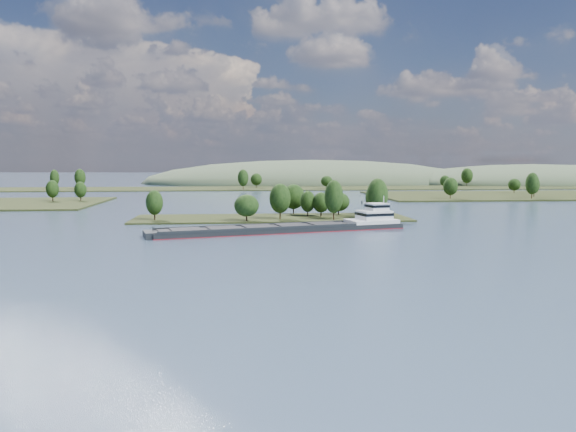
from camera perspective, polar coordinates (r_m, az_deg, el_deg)
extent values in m
plane|color=#334659|center=(146.60, -0.17, -2.72)|extent=(1800.00, 1800.00, 0.00)
cube|color=black|center=(205.97, -1.68, -0.30)|extent=(100.00, 30.00, 1.20)
cylinder|color=black|center=(197.71, 4.66, 0.28)|extent=(0.50, 0.50, 4.60)
ellipsoid|color=black|center=(197.25, 4.68, 1.97)|extent=(6.67, 6.67, 11.82)
cylinder|color=black|center=(218.49, 0.56, 0.71)|extent=(0.50, 0.50, 3.81)
ellipsoid|color=black|center=(218.12, 0.56, 1.98)|extent=(8.84, 8.84, 9.79)
cylinder|color=black|center=(200.17, -0.81, 0.30)|extent=(0.50, 0.50, 4.14)
ellipsoid|color=black|center=(199.74, -0.81, 1.80)|extent=(7.69, 7.69, 10.65)
cylinder|color=black|center=(210.11, 2.02, 0.41)|extent=(0.50, 0.50, 3.12)
ellipsoid|color=black|center=(209.78, 2.02, 1.49)|extent=(5.72, 5.72, 8.02)
cylinder|color=black|center=(194.23, -4.23, -0.05)|extent=(0.50, 0.50, 2.98)
ellipsoid|color=black|center=(193.89, -4.24, 1.06)|extent=(8.62, 8.62, 7.67)
cylinder|color=black|center=(202.72, -13.39, 0.11)|extent=(0.50, 0.50, 3.44)
ellipsoid|color=black|center=(202.35, -13.42, 1.35)|extent=(6.06, 6.06, 8.84)
cylinder|color=black|center=(209.20, 3.37, 0.36)|extent=(0.50, 0.50, 2.96)
ellipsoid|color=black|center=(208.89, 3.38, 1.39)|extent=(6.40, 6.40, 7.61)
cylinder|color=black|center=(218.61, 8.63, 0.64)|extent=(0.50, 0.50, 3.76)
ellipsoid|color=black|center=(218.25, 8.65, 1.89)|extent=(6.12, 6.12, 9.66)
cylinder|color=black|center=(201.71, 9.03, 0.36)|extent=(0.50, 0.50, 4.76)
ellipsoid|color=black|center=(201.25, 9.06, 2.07)|extent=(7.69, 7.69, 12.23)
cylinder|color=black|center=(216.02, 5.16, 0.50)|extent=(0.50, 0.50, 2.84)
ellipsoid|color=black|center=(215.72, 5.16, 1.46)|extent=(8.55, 8.55, 7.31)
cylinder|color=black|center=(307.20, -20.31, 1.77)|extent=(0.50, 0.50, 3.22)
ellipsoid|color=black|center=(306.97, -20.34, 2.54)|extent=(6.15, 6.15, 8.28)
cylinder|color=black|center=(308.58, -22.79, 1.72)|extent=(0.50, 0.50, 3.49)
ellipsoid|color=black|center=(308.34, -22.82, 2.55)|extent=(6.38, 6.38, 8.98)
cylinder|color=black|center=(315.81, 16.16, 2.05)|extent=(0.50, 0.50, 3.76)
ellipsoid|color=black|center=(315.56, 16.18, 2.91)|extent=(7.85, 7.85, 9.67)
cylinder|color=black|center=(330.98, 23.52, 2.03)|extent=(0.50, 0.50, 4.63)
ellipsoid|color=black|center=(330.71, 23.56, 3.05)|extent=(7.06, 7.06, 11.90)
cylinder|color=black|center=(347.74, 23.71, 2.11)|extent=(0.50, 0.50, 3.85)
ellipsoid|color=black|center=(347.51, 23.75, 2.92)|extent=(5.92, 5.92, 9.89)
cylinder|color=black|center=(383.59, 21.99, 2.41)|extent=(0.50, 0.50, 3.02)
ellipsoid|color=black|center=(383.42, 22.01, 2.98)|extent=(7.73, 7.73, 7.76)
cube|color=black|center=(425.17, -3.60, 2.77)|extent=(900.00, 60.00, 1.20)
cylinder|color=black|center=(442.58, -22.60, 2.84)|extent=(0.50, 0.50, 4.65)
ellipsoid|color=black|center=(442.38, -22.62, 3.61)|extent=(6.54, 6.54, 11.96)
cylinder|color=black|center=(435.70, 15.64, 2.93)|extent=(0.50, 0.50, 3.20)
ellipsoid|color=black|center=(435.54, 15.66, 3.47)|extent=(7.44, 7.44, 8.22)
cylinder|color=black|center=(429.67, -3.23, 3.13)|extent=(0.50, 0.50, 3.62)
ellipsoid|color=black|center=(429.49, -3.24, 3.74)|extent=(8.73, 8.73, 9.31)
cylinder|color=black|center=(476.81, 17.70, 3.19)|extent=(0.50, 0.50, 4.82)
ellipsoid|color=black|center=(476.61, 17.72, 3.93)|extent=(9.33, 9.33, 12.39)
cylinder|color=black|center=(436.43, -20.35, 2.90)|extent=(0.50, 0.50, 4.79)
ellipsoid|color=black|center=(436.22, -20.37, 3.70)|extent=(7.93, 7.93, 12.32)
cylinder|color=black|center=(419.58, 3.95, 3.03)|extent=(0.50, 0.50, 3.09)
ellipsoid|color=black|center=(419.41, 3.96, 3.56)|extent=(9.01, 9.01, 7.94)
cylinder|color=black|center=(404.91, -4.58, 3.04)|extent=(0.50, 0.50, 4.73)
ellipsoid|color=black|center=(404.68, -4.58, 3.89)|extent=(7.72, 7.72, 12.17)
ellipsoid|color=#405037|center=(565.26, 23.56, 3.03)|extent=(260.00, 140.00, 36.00)
ellipsoid|color=#405037|center=(529.94, 2.57, 3.35)|extent=(320.00, 160.00, 44.00)
cube|color=black|center=(168.52, -0.54, -1.46)|extent=(77.28, 28.91, 2.13)
cube|color=maroon|center=(168.58, -0.54, -1.61)|extent=(77.51, 29.15, 0.24)
cube|color=black|center=(170.47, -3.52, -0.93)|extent=(58.09, 15.53, 0.77)
cube|color=black|center=(161.47, -2.57, -1.29)|extent=(58.09, 15.53, 0.77)
cube|color=black|center=(165.98, -3.06, -1.16)|extent=(58.32, 23.09, 0.29)
cube|color=black|center=(161.08, -10.31, -1.35)|extent=(10.42, 9.87, 0.34)
cube|color=black|center=(163.18, -6.63, -1.20)|extent=(10.42, 9.87, 0.34)
cube|color=black|center=(165.94, -3.06, -1.06)|extent=(10.42, 9.87, 0.34)
cube|color=black|center=(169.33, 0.39, -0.92)|extent=(10.42, 9.87, 0.34)
cube|color=black|center=(173.30, 3.68, -0.78)|extent=(10.42, 9.87, 0.34)
cube|color=black|center=(159.85, -13.90, -1.88)|extent=(5.01, 9.15, 1.93)
cylinder|color=black|center=(159.78, -13.56, -1.38)|extent=(0.28, 0.28, 2.13)
cube|color=white|center=(180.48, 8.47, -0.52)|extent=(17.31, 12.89, 1.16)
cube|color=white|center=(180.75, 8.75, 0.10)|extent=(11.31, 9.93, 2.90)
cube|color=black|center=(180.71, 8.75, 0.22)|extent=(11.55, 10.16, 0.87)
cube|color=white|center=(180.99, 9.03, 0.90)|extent=(7.08, 7.08, 2.13)
cube|color=black|center=(180.96, 9.03, 1.02)|extent=(7.32, 7.32, 0.77)
cube|color=white|center=(180.90, 9.03, 1.27)|extent=(7.55, 7.55, 0.19)
cylinder|color=white|center=(182.00, 9.70, 1.65)|extent=(0.24, 0.24, 2.51)
cylinder|color=black|center=(181.60, 7.52, 1.37)|extent=(0.59, 0.59, 1.16)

